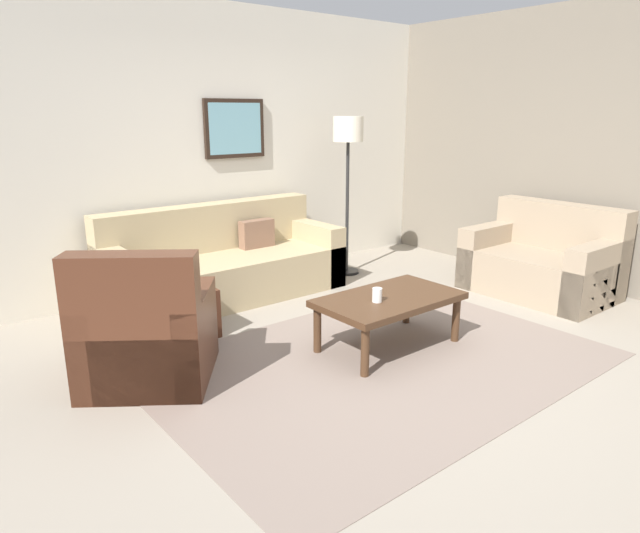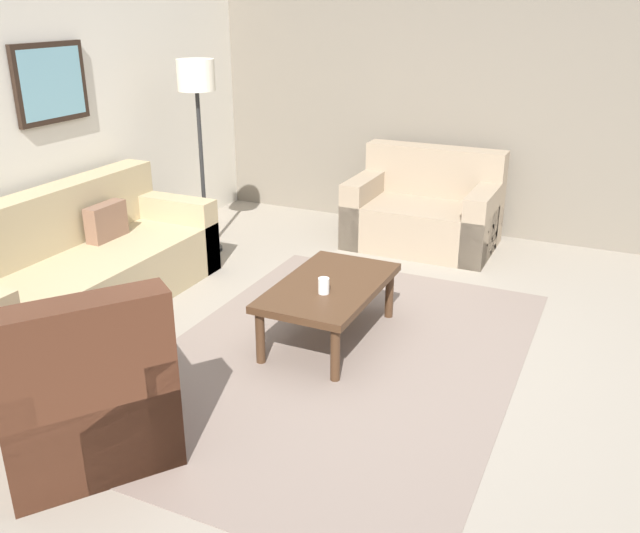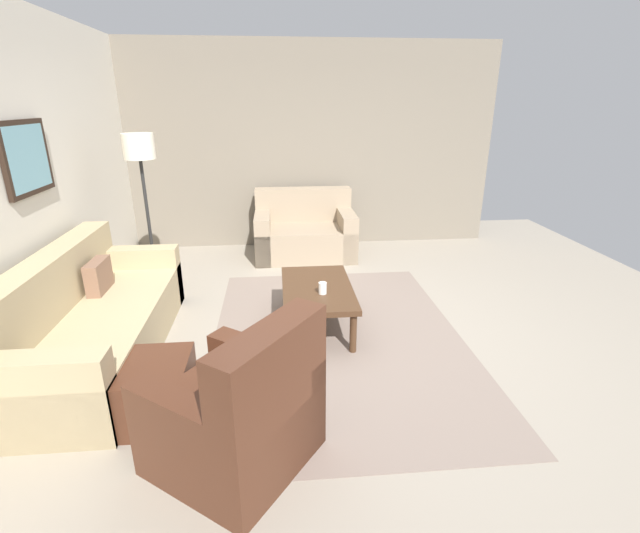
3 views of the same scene
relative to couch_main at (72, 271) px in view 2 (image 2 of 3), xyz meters
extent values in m
plane|color=gray|center=(0.10, -2.10, -0.30)|extent=(8.00, 8.00, 0.00)
cube|color=silver|center=(0.10, 0.50, 1.10)|extent=(6.00, 0.12, 2.80)
cube|color=slate|center=(3.10, -2.10, 1.10)|extent=(0.12, 5.20, 2.80)
cube|color=gray|center=(0.10, -2.10, -0.29)|extent=(3.20, 2.23, 0.01)
cube|color=tan|center=(0.00, -0.10, -0.09)|extent=(2.29, 0.90, 0.42)
cube|color=tan|center=(0.00, 0.23, 0.14)|extent=(2.29, 0.24, 0.88)
cube|color=tan|center=(1.04, -0.10, 0.01)|extent=(0.20, 0.90, 0.62)
cube|color=brown|center=(0.42, 0.01, 0.26)|extent=(0.36, 0.12, 0.28)
cube|color=gray|center=(2.45, -1.95, -0.09)|extent=(0.90, 1.33, 0.42)
cube|color=gray|center=(2.78, -1.95, 0.14)|extent=(0.24, 1.33, 0.88)
cube|color=gray|center=(2.45, -1.39, 0.01)|extent=(0.90, 0.20, 0.62)
cube|color=gray|center=(2.45, -2.52, 0.01)|extent=(0.90, 0.20, 0.62)
cube|color=#4C2819|center=(-1.28, -1.29, -0.08)|extent=(1.12, 1.12, 0.44)
cube|color=#4C2819|center=(-1.46, -1.53, 0.18)|extent=(0.76, 0.64, 0.95)
cube|color=#4C2819|center=(-1.02, -1.48, 0.00)|extent=(0.60, 0.74, 0.60)
cube|color=#4C2819|center=(-1.54, -1.10, 0.00)|extent=(0.60, 0.74, 0.60)
cube|color=#4C2819|center=(-0.84, -0.69, -0.10)|extent=(0.56, 0.56, 0.40)
cylinder|color=#472D1C|center=(-0.14, -2.20, -0.12)|extent=(0.06, 0.06, 0.36)
cylinder|color=#472D1C|center=(0.84, -2.20, -0.12)|extent=(0.06, 0.06, 0.36)
cylinder|color=#472D1C|center=(-0.14, -1.68, -0.12)|extent=(0.06, 0.06, 0.36)
cylinder|color=#472D1C|center=(0.84, -1.68, -0.12)|extent=(0.06, 0.06, 0.36)
cube|color=#472D1C|center=(0.35, -1.94, 0.09)|extent=(1.10, 0.64, 0.05)
cylinder|color=white|center=(0.19, -1.97, 0.17)|extent=(0.07, 0.07, 0.10)
cylinder|color=black|center=(1.47, -0.19, -0.28)|extent=(0.28, 0.28, 0.03)
cylinder|color=#262626|center=(1.47, -0.19, 0.43)|extent=(0.04, 0.04, 1.45)
cylinder|color=beige|center=(1.47, -0.19, 1.28)|extent=(0.32, 0.32, 0.26)
cube|color=black|center=(0.45, 0.41, 1.29)|extent=(0.69, 0.04, 0.59)
cube|color=#73ACBD|center=(0.45, 0.40, 1.29)|extent=(0.61, 0.01, 0.51)
camera|label=1|loc=(-2.61, -4.76, 1.47)|focal=31.70mm
camera|label=2|loc=(-3.45, -3.63, 1.88)|focal=38.00mm
camera|label=3|loc=(-3.49, -1.59, 1.73)|focal=25.46mm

